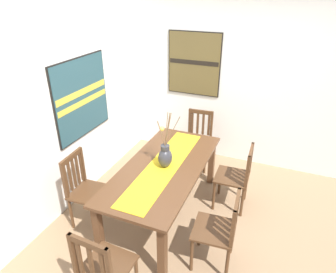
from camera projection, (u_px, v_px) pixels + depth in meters
The scene contains 13 objects.
ground_plane at pixel (204, 229), 3.70m from camera, with size 6.40×6.40×0.03m, color #8E7051.
wall_back at pixel (66, 104), 3.71m from camera, with size 6.40×0.12×2.70m, color silver.
wall_side at pixel (244, 81), 4.60m from camera, with size 0.12×6.40×2.70m, color silver.
dining_table at pixel (164, 173), 3.66m from camera, with size 1.96×0.90×0.72m.
table_runner at pixel (164, 166), 3.61m from camera, with size 1.81×0.36×0.01m, color gold.
centerpiece_vase at pixel (165, 156), 3.54m from camera, with size 0.26×0.25×0.70m.
chair_0 at pixel (103, 268), 2.61m from camera, with size 0.44×0.44×0.92m.
chair_1 at pixel (237, 176), 3.86m from camera, with size 0.44×0.44×0.89m.
chair_2 at pixel (220, 229), 3.02m from camera, with size 0.45×0.45×0.89m.
chair_3 at pixel (85, 188), 3.60m from camera, with size 0.44×0.44×0.94m.
chair_4 at pixel (198, 138), 4.80m from camera, with size 0.45×0.45×0.91m.
painting_on_back_wall at pixel (82, 97), 3.87m from camera, with size 1.04×0.05×1.03m.
painting_on_side_wall at pixel (194, 64), 4.73m from camera, with size 0.05×0.86×0.99m.
Camera 1 is at (-2.73, -0.65, 2.68)m, focal length 32.10 mm.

